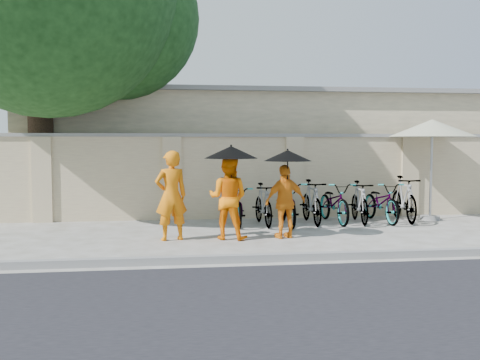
{
  "coord_description": "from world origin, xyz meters",
  "views": [
    {
      "loc": [
        -1.06,
        -9.83,
        1.86
      ],
      "look_at": [
        0.36,
        0.93,
        1.1
      ],
      "focal_mm": 40.0,
      "sensor_mm": 36.0,
      "label": 1
    }
  ],
  "objects": [
    {
      "name": "bike_1",
      "position": [
        1.02,
        1.91,
        0.48
      ],
      "size": [
        0.53,
        1.6,
        0.95
      ],
      "primitive_type": "imported",
      "rotation": [
        0.0,
        0.0,
        0.05
      ],
      "color": "#9F9FA1",
      "rests_on": "ground"
    },
    {
      "name": "ground",
      "position": [
        0.0,
        0.0,
        0.0
      ],
      "size": [
        80.0,
        80.0,
        0.0
      ],
      "primitive_type": "plane",
      "color": "#ADABAA"
    },
    {
      "name": "patio_umbrella",
      "position": [
        5.18,
        2.29,
        2.18
      ],
      "size": [
        2.2,
        2.2,
        2.42
      ],
      "rotation": [
        0.0,
        0.0,
        0.09
      ],
      "color": "gray",
      "rests_on": "ground"
    },
    {
      "name": "parasol_center",
      "position": [
        0.1,
        0.25,
        1.68
      ],
      "size": [
        1.02,
        1.02,
        0.89
      ],
      "color": "black",
      "rests_on": "ground"
    },
    {
      "name": "bike_3",
      "position": [
        2.15,
        1.99,
        0.51
      ],
      "size": [
        0.5,
        1.69,
        1.01
      ],
      "primitive_type": "imported",
      "rotation": [
        0.0,
        0.0,
        -0.02
      ],
      "color": "#9F9FA1",
      "rests_on": "ground"
    },
    {
      "name": "compound_wall",
      "position": [
        1.0,
        3.2,
        1.0
      ],
      "size": [
        20.0,
        0.3,
        2.0
      ],
      "primitive_type": "cube",
      "color": "#C9B98F",
      "rests_on": "ground"
    },
    {
      "name": "bike_4",
      "position": [
        2.72,
        2.08,
        0.47
      ],
      "size": [
        0.72,
        1.84,
        0.95
      ],
      "primitive_type": "imported",
      "rotation": [
        0.0,
        0.0,
        0.05
      ],
      "color": "#9F9FA1",
      "rests_on": "ground"
    },
    {
      "name": "monk_left",
      "position": [
        -1.04,
        0.36,
        0.86
      ],
      "size": [
        0.71,
        0.57,
        1.71
      ],
      "primitive_type": "imported",
      "rotation": [
        0.0,
        0.0,
        3.42
      ],
      "color": "orange",
      "rests_on": "ground"
    },
    {
      "name": "kerb",
      "position": [
        0.0,
        -1.7,
        0.06
      ],
      "size": [
        40.0,
        0.16,
        0.12
      ],
      "primitive_type": "cube",
      "color": "gray",
      "rests_on": "ground"
    },
    {
      "name": "monk_center",
      "position": [
        0.05,
        0.33,
        0.8
      ],
      "size": [
        0.95,
        0.86,
        1.6
      ],
      "primitive_type": "imported",
      "rotation": [
        0.0,
        0.0,
        2.75
      ],
      "color": "orange",
      "rests_on": "ground"
    },
    {
      "name": "monk_right",
      "position": [
        1.17,
        0.29,
        0.72
      ],
      "size": [
        0.9,
        0.55,
        1.43
      ],
      "primitive_type": "imported",
      "rotation": [
        0.0,
        0.0,
        3.4
      ],
      "color": "orange",
      "rests_on": "ground"
    },
    {
      "name": "bike_2",
      "position": [
        1.59,
        1.92,
        0.49
      ],
      "size": [
        0.74,
        1.9,
        0.98
      ],
      "primitive_type": "imported",
      "rotation": [
        0.0,
        0.0,
        -0.05
      ],
      "color": "#9F9FA1",
      "rests_on": "ground"
    },
    {
      "name": "bike_7",
      "position": [
        4.42,
        2.1,
        0.54
      ],
      "size": [
        0.71,
        1.83,
        1.07
      ],
      "primitive_type": "imported",
      "rotation": [
        0.0,
        0.0,
        -0.12
      ],
      "color": "#9F9FA1",
      "rests_on": "ground"
    },
    {
      "name": "building_behind",
      "position": [
        2.0,
        7.0,
        1.6
      ],
      "size": [
        14.0,
        6.0,
        3.2
      ],
      "primitive_type": "cube",
      "color": "beige",
      "rests_on": "ground"
    },
    {
      "name": "bike_6",
      "position": [
        3.86,
        2.07,
        0.47
      ],
      "size": [
        0.73,
        1.82,
        0.94
      ],
      "primitive_type": "imported",
      "rotation": [
        0.0,
        0.0,
        0.06
      ],
      "color": "#9F9FA1",
      "rests_on": "ground"
    },
    {
      "name": "bike_0",
      "position": [
        0.45,
        2.06,
        0.44
      ],
      "size": [
        0.63,
        1.69,
        0.88
      ],
      "primitive_type": "imported",
      "rotation": [
        0.0,
        0.0,
        -0.03
      ],
      "color": "#9F9FA1",
      "rests_on": "ground"
    },
    {
      "name": "parasol_right",
      "position": [
        1.19,
        0.21,
        1.61
      ],
      "size": [
        0.92,
        0.92,
        0.91
      ],
      "color": "black",
      "rests_on": "ground"
    },
    {
      "name": "bike_5",
      "position": [
        3.29,
        1.98,
        0.49
      ],
      "size": [
        0.66,
        1.66,
        0.97
      ],
      "primitive_type": "imported",
      "rotation": [
        0.0,
        0.0,
        -0.13
      ],
      "color": "#9F9FA1",
      "rests_on": "ground"
    }
  ]
}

